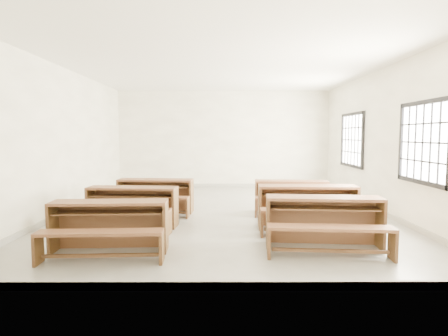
{
  "coord_description": "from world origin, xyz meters",
  "views": [
    {
      "loc": [
        -0.02,
        -8.28,
        1.72
      ],
      "look_at": [
        0.0,
        0.0,
        1.0
      ],
      "focal_mm": 30.0,
      "sensor_mm": 36.0,
      "label": 1
    }
  ],
  "objects_px": {
    "desk_set_0": "(109,223)",
    "desk_set_4": "(308,204)",
    "desk_set_1": "(132,204)",
    "desk_set_3": "(324,219)",
    "desk_set_2": "(155,193)",
    "desk_set_5": "(291,194)"
  },
  "relations": [
    {
      "from": "desk_set_0",
      "to": "desk_set_4",
      "type": "xyz_separation_m",
      "value": [
        3.23,
        1.37,
        0.03
      ]
    },
    {
      "from": "desk_set_0",
      "to": "desk_set_1",
      "type": "bearing_deg",
      "value": 88.93
    },
    {
      "from": "desk_set_3",
      "to": "desk_set_0",
      "type": "bearing_deg",
      "value": -171.49
    },
    {
      "from": "desk_set_1",
      "to": "desk_set_0",
      "type": "bearing_deg",
      "value": -83.62
    },
    {
      "from": "desk_set_2",
      "to": "desk_set_5",
      "type": "relative_size",
      "value": 1.03
    },
    {
      "from": "desk_set_0",
      "to": "desk_set_2",
      "type": "height_order",
      "value": "desk_set_0"
    },
    {
      "from": "desk_set_4",
      "to": "desk_set_5",
      "type": "distance_m",
      "value": 1.43
    },
    {
      "from": "desk_set_0",
      "to": "desk_set_5",
      "type": "relative_size",
      "value": 1.03
    },
    {
      "from": "desk_set_5",
      "to": "desk_set_1",
      "type": "bearing_deg",
      "value": -153.73
    },
    {
      "from": "desk_set_1",
      "to": "desk_set_5",
      "type": "relative_size",
      "value": 1.04
    },
    {
      "from": "desk_set_2",
      "to": "desk_set_5",
      "type": "bearing_deg",
      "value": 3.11
    },
    {
      "from": "desk_set_1",
      "to": "desk_set_2",
      "type": "height_order",
      "value": "desk_set_1"
    },
    {
      "from": "desk_set_4",
      "to": "desk_set_3",
      "type": "bearing_deg",
      "value": -88.38
    },
    {
      "from": "desk_set_1",
      "to": "desk_set_2",
      "type": "xyz_separation_m",
      "value": [
        0.2,
        1.32,
        -0.0
      ]
    },
    {
      "from": "desk_set_1",
      "to": "desk_set_5",
      "type": "height_order",
      "value": "desk_set_1"
    },
    {
      "from": "desk_set_1",
      "to": "desk_set_5",
      "type": "bearing_deg",
      "value": 26.2
    },
    {
      "from": "desk_set_0",
      "to": "desk_set_3",
      "type": "relative_size",
      "value": 0.95
    },
    {
      "from": "desk_set_1",
      "to": "desk_set_3",
      "type": "bearing_deg",
      "value": -17.36
    },
    {
      "from": "desk_set_0",
      "to": "desk_set_3",
      "type": "height_order",
      "value": "desk_set_3"
    },
    {
      "from": "desk_set_1",
      "to": "desk_set_2",
      "type": "distance_m",
      "value": 1.34
    },
    {
      "from": "desk_set_4",
      "to": "desk_set_5",
      "type": "xyz_separation_m",
      "value": [
        -0.04,
        1.43,
        -0.05
      ]
    },
    {
      "from": "desk_set_2",
      "to": "desk_set_4",
      "type": "relative_size",
      "value": 0.94
    }
  ]
}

